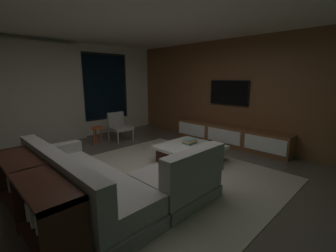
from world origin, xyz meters
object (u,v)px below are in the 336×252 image
book_stack_on_coffee_table (190,141)px  media_console (230,136)px  accent_chair_near_window (119,125)px  console_table_behind_couch (32,195)px  sectional_couch (109,183)px  mounted_tv (229,93)px  side_stool (97,130)px  coffee_table (190,154)px

book_stack_on_coffee_table → media_console: 1.55m
accent_chair_near_window → console_table_behind_couch: (-2.84, -2.60, -0.02)m
book_stack_on_coffee_table → accent_chair_near_window: bearing=94.7°
sectional_couch → mounted_tv: bearing=7.0°
mounted_tv → side_stool: bearing=137.8°
sectional_couch → coffee_table: size_ratio=2.16×
media_console → console_table_behind_couch: (-4.57, -0.14, 0.16)m
accent_chair_near_window → media_console: (1.74, -2.46, -0.18)m
coffee_table → media_console: size_ratio=0.37×
coffee_table → side_stool: bearing=105.7°
coffee_table → accent_chair_near_window: (-0.09, 2.51, 0.25)m
coffee_table → book_stack_on_coffee_table: 0.27m
media_console → book_stack_on_coffee_table: bearing=178.0°
book_stack_on_coffee_table → side_stool: book_stack_on_coffee_table is taller
media_console → sectional_couch: bearing=-175.8°
coffee_table → book_stack_on_coffee_table: size_ratio=3.87×
coffee_table → side_stool: (-0.72, 2.56, 0.19)m
side_stool → media_console: (2.37, -2.51, -0.12)m
mounted_tv → book_stack_on_coffee_table: bearing=-175.2°
book_stack_on_coffee_table → console_table_behind_couch: console_table_behind_couch is taller
coffee_table → console_table_behind_couch: size_ratio=0.55×
mounted_tv → sectional_couch: bearing=-173.0°
book_stack_on_coffee_table → console_table_behind_couch: size_ratio=0.14×
sectional_couch → console_table_behind_couch: size_ratio=1.19×
media_console → mounted_tv: mounted_tv is taller
side_stool → media_console: 3.45m
accent_chair_near_window → mounted_tv: size_ratio=0.71×
sectional_couch → media_console: sectional_couch is taller
accent_chair_near_window → media_console: size_ratio=0.25×
book_stack_on_coffee_table → accent_chair_near_window: accent_chair_near_window is taller
sectional_couch → accent_chair_near_window: 3.34m
side_stool → sectional_couch: bearing=-114.9°
mounted_tv → media_console: bearing=-132.4°
side_stool → book_stack_on_coffee_table: bearing=-71.3°
accent_chair_near_window → side_stool: 0.64m
sectional_couch → media_console: size_ratio=0.81×
sectional_couch → mounted_tv: size_ratio=2.27×
accent_chair_near_window → mounted_tv: 3.11m
sectional_couch → book_stack_on_coffee_table: bearing=8.7°
media_console → console_table_behind_couch: 4.58m
book_stack_on_coffee_table → mounted_tv: 1.97m
mounted_tv → console_table_behind_couch: (-4.76, -0.34, -0.94)m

